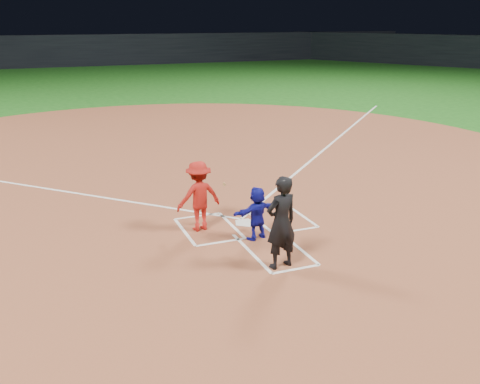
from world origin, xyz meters
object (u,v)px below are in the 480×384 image
object	(u,v)px
batter_at_plate	(199,196)
umpire	(281,223)
catcher	(257,213)
home_plate	(245,223)

from	to	relation	value
batter_at_plate	umpire	bearing A→B (deg)	-69.95
catcher	umpire	world-z (taller)	umpire
batter_at_plate	catcher	bearing A→B (deg)	-43.80
home_plate	catcher	world-z (taller)	catcher
home_plate	batter_at_plate	xyz separation A→B (m)	(-1.19, 0.04, 0.85)
catcher	batter_at_plate	size ratio (longest dim) A/B	0.74
catcher	umpire	xyz separation A→B (m)	(-0.13, -1.56, 0.35)
home_plate	batter_at_plate	size ratio (longest dim) A/B	0.35
home_plate	catcher	xyz separation A→B (m)	(-0.11, -1.00, 0.63)
umpire	catcher	bearing A→B (deg)	-105.57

